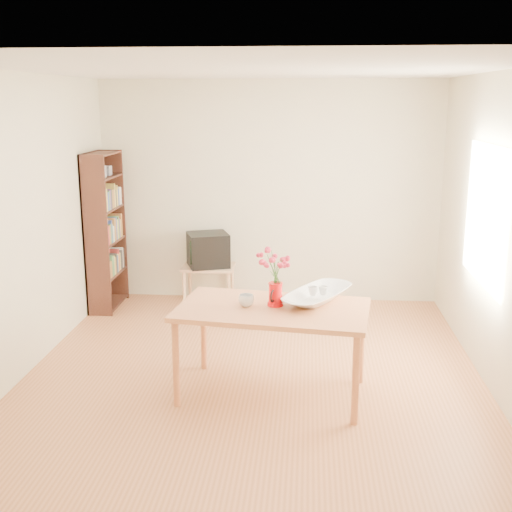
# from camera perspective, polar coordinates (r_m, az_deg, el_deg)

# --- Properties ---
(room) EXTENTS (4.50, 4.50, 4.50)m
(room) POSITION_cam_1_polar(r_m,az_deg,el_deg) (5.40, 0.05, 2.36)
(room) COLOR #A9633C
(room) RESTS_ON ground
(table) EXTENTS (1.62, 1.06, 0.75)m
(table) POSITION_cam_1_polar(r_m,az_deg,el_deg) (5.17, 1.49, -5.36)
(table) COLOR #BF6C41
(table) RESTS_ON ground
(tv_stand) EXTENTS (0.60, 0.45, 0.46)m
(tv_stand) POSITION_cam_1_polar(r_m,az_deg,el_deg) (7.59, -4.25, -1.41)
(tv_stand) COLOR tan
(tv_stand) RESTS_ON ground
(bookshelf) EXTENTS (0.28, 0.70, 1.80)m
(bookshelf) POSITION_cam_1_polar(r_m,az_deg,el_deg) (7.54, -13.21, 1.70)
(bookshelf) COLOR black
(bookshelf) RESTS_ON ground
(pitcher) EXTENTS (0.13, 0.20, 0.19)m
(pitcher) POSITION_cam_1_polar(r_m,az_deg,el_deg) (5.16, 1.73, -3.49)
(pitcher) COLOR red
(pitcher) RESTS_ON table
(flowers) EXTENTS (0.22, 0.22, 0.31)m
(flowers) POSITION_cam_1_polar(r_m,az_deg,el_deg) (5.09, 1.76, -0.82)
(flowers) COLOR #EA3757
(flowers) RESTS_ON pitcher
(mug) EXTENTS (0.15, 0.15, 0.10)m
(mug) POSITION_cam_1_polar(r_m,az_deg,el_deg) (5.15, -0.87, -3.98)
(mug) COLOR white
(mug) RESTS_ON table
(bowl) EXTENTS (0.72, 0.72, 0.50)m
(bowl) POSITION_cam_1_polar(r_m,az_deg,el_deg) (5.27, 5.55, -1.37)
(bowl) COLOR white
(bowl) RESTS_ON table
(teacup_a) EXTENTS (0.09, 0.09, 0.06)m
(teacup_a) POSITION_cam_1_polar(r_m,az_deg,el_deg) (5.28, 5.10, -1.90)
(teacup_a) COLOR white
(teacup_a) RESTS_ON bowl
(teacup_b) EXTENTS (0.07, 0.07, 0.06)m
(teacup_b) POSITION_cam_1_polar(r_m,az_deg,el_deg) (5.30, 6.02, -1.86)
(teacup_b) COLOR white
(teacup_b) RESTS_ON bowl
(television) EXTENTS (0.56, 0.55, 0.39)m
(television) POSITION_cam_1_polar(r_m,az_deg,el_deg) (7.54, -4.27, 0.62)
(television) COLOR black
(television) RESTS_ON tv_stand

